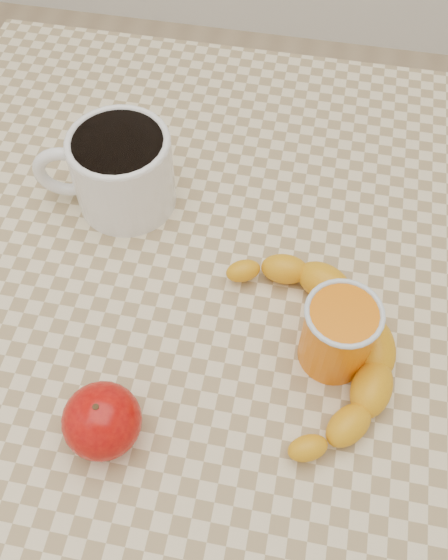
% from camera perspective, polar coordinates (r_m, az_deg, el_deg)
% --- Properties ---
extents(ground, '(3.00, 3.00, 0.00)m').
position_cam_1_polar(ground, '(1.35, 0.00, -18.30)').
color(ground, tan).
rests_on(ground, ground).
extents(table, '(0.80, 0.80, 0.75)m').
position_cam_1_polar(table, '(0.72, 0.00, -4.60)').
color(table, beige).
rests_on(table, ground).
extents(coffee_mug, '(0.16, 0.13, 0.09)m').
position_cam_1_polar(coffee_mug, '(0.70, -9.54, 10.02)').
color(coffee_mug, white).
rests_on(coffee_mug, table).
extents(orange_juice_glass, '(0.07, 0.07, 0.08)m').
position_cam_1_polar(orange_juice_glass, '(0.59, 10.39, -4.82)').
color(orange_juice_glass, orange).
rests_on(orange_juice_glass, table).
extents(apple, '(0.08, 0.08, 0.06)m').
position_cam_1_polar(apple, '(0.56, -11.09, -12.52)').
color(apple, '#8B0406').
rests_on(apple, table).
extents(banana, '(0.32, 0.36, 0.04)m').
position_cam_1_polar(banana, '(0.60, 8.27, -5.93)').
color(banana, '#F1A815').
rests_on(banana, table).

